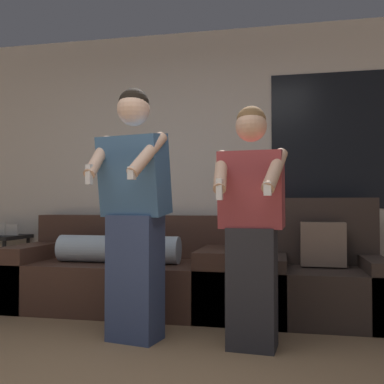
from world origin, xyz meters
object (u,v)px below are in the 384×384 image
at_px(person_left, 134,212).
at_px(person_right, 252,226).
at_px(armchair, 323,279).
at_px(couch, 125,274).

distance_m(person_left, person_right, 0.81).
bearing_deg(armchair, person_right, -120.12).
bearing_deg(person_right, person_left, 179.20).
relative_size(couch, armchair, 2.04).
distance_m(couch, person_left, 1.22).
bearing_deg(person_left, couch, 113.46).
bearing_deg(armchair, couch, 176.93).
distance_m(armchair, person_left, 1.69).
relative_size(couch, person_right, 1.28).
height_order(person_left, person_right, person_left).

